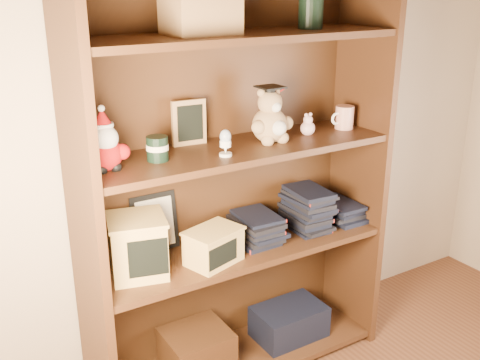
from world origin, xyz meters
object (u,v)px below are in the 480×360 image
Objects in this scene: bookcase at (232,186)px; teacher_mug at (344,117)px; grad_teddy_bear at (271,120)px; treats_box at (138,246)px.

bookcase reaches higher than teacher_mug.
grad_teddy_bear is (0.13, -0.06, 0.25)m from bookcase.
treats_box is (-0.90, -0.00, -0.34)m from teacher_mug.
grad_teddy_bear is at bearing -178.98° from teacher_mug.
bookcase is 6.77× the size of treats_box.
teacher_mug reaches higher than treats_box.
bookcase is 7.50× the size of grad_teddy_bear.
grad_teddy_bear is at bearing -23.49° from bookcase.
bookcase is at bearing 174.15° from teacher_mug.
treats_box is at bearing 179.42° from grad_teddy_bear.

